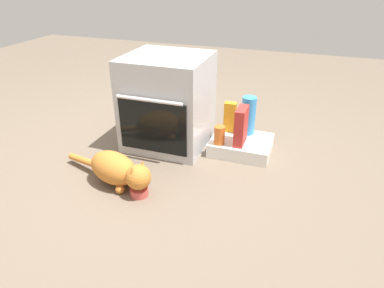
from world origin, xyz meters
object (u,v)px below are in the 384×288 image
water_bottle (248,116)px  juice_carton (230,117)px  oven (168,102)px  cat (118,170)px  food_bowl (139,191)px  pantry_cabinet (241,145)px  cereal_box (241,126)px  sauce_jar (219,135)px

water_bottle → juice_carton: bearing=-177.3°
oven → cat: bearing=-96.5°
food_bowl → cat: size_ratio=0.15×
pantry_cabinet → juice_carton: (-0.12, 0.11, 0.17)m
oven → food_bowl: size_ratio=6.14×
cereal_box → water_bottle: bearing=84.8°
sauce_jar → oven: bearing=169.9°
oven → juice_carton: (0.46, 0.16, -0.13)m
sauce_jar → food_bowl: bearing=-117.7°
pantry_cabinet → cereal_box: cereal_box is taller
food_bowl → cereal_box: (0.48, 0.71, 0.21)m
oven → cat: 0.72m
water_bottle → cereal_box: bearing=-95.2°
oven → water_bottle: bearing=15.7°
food_bowl → water_bottle: bearing=60.7°
oven → cat: (-0.08, -0.67, -0.23)m
oven → cereal_box: oven is taller
cat → sauce_jar: 0.79m
water_bottle → cereal_box: (-0.02, -0.19, -0.01)m
oven → food_bowl: oven is taller
oven → water_bottle: size_ratio=2.36×
pantry_cabinet → cat: cat is taller
cat → juice_carton: juice_carton is taller
water_bottle → sauce_jar: (-0.16, -0.25, -0.08)m
cereal_box → sauce_jar: cereal_box is taller
cereal_box → sauce_jar: (-0.14, -0.06, -0.07)m
food_bowl → cat: cat is taller
food_bowl → sauce_jar: 0.75m
cat → water_bottle: water_bottle is taller
cat → juice_carton: (0.54, 0.84, 0.10)m
oven → food_bowl: bearing=-82.3°
food_bowl → water_bottle: water_bottle is taller
water_bottle → sauce_jar: size_ratio=2.14×
cereal_box → juice_carton: cereal_box is taller
food_bowl → water_bottle: (0.50, 0.90, 0.22)m
pantry_cabinet → food_bowl: 0.91m
food_bowl → pantry_cabinet: bearing=58.0°
juice_carton → cat: bearing=-122.6°
food_bowl → sauce_jar: bearing=62.3°
water_bottle → juice_carton: 0.15m
juice_carton → sauce_jar: juice_carton is taller
juice_carton → food_bowl: bearing=-112.0°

